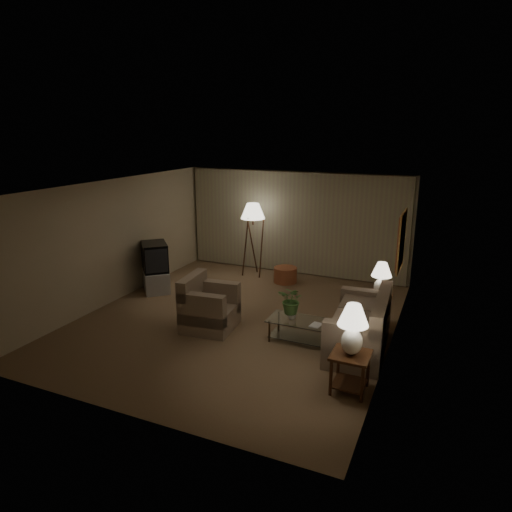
# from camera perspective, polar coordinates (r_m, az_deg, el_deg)

# --- Properties ---
(ground) EXTENTS (7.00, 7.00, 0.00)m
(ground) POSITION_cam_1_polar(r_m,az_deg,el_deg) (9.38, -2.27, -7.89)
(ground) COLOR #7F6446
(ground) RESTS_ON ground
(room_shell) EXTENTS (6.04, 7.02, 2.72)m
(room_shell) POSITION_cam_1_polar(r_m,az_deg,el_deg) (10.17, 1.46, 4.33)
(room_shell) COLOR beige
(room_shell) RESTS_ON ground
(sofa) EXTENTS (1.95, 1.13, 0.82)m
(sofa) POSITION_cam_1_polar(r_m,az_deg,el_deg) (8.20, 12.71, -8.78)
(sofa) COLOR gray
(sofa) RESTS_ON ground
(armchair) EXTENTS (1.16, 1.12, 0.82)m
(armchair) POSITION_cam_1_polar(r_m,az_deg,el_deg) (8.88, -5.78, -6.49)
(armchair) COLOR gray
(armchair) RESTS_ON ground
(side_table_near) EXTENTS (0.55, 0.55, 0.60)m
(side_table_near) POSITION_cam_1_polar(r_m,az_deg,el_deg) (6.98, 11.70, -13.25)
(side_table_near) COLOR #341C0E
(side_table_near) RESTS_ON ground
(side_table_far) EXTENTS (0.48, 0.40, 0.60)m
(side_table_far) POSITION_cam_1_polar(r_m,az_deg,el_deg) (9.32, 15.13, -5.97)
(side_table_far) COLOR #341C0E
(side_table_far) RESTS_ON ground
(table_lamp_near) EXTENTS (0.44, 0.44, 0.77)m
(table_lamp_near) POSITION_cam_1_polar(r_m,az_deg,el_deg) (6.70, 12.00, -8.45)
(table_lamp_near) COLOR white
(table_lamp_near) RESTS_ON side_table_near
(table_lamp_far) EXTENTS (0.39, 0.39, 0.67)m
(table_lamp_far) POSITION_cam_1_polar(r_m,az_deg,el_deg) (9.12, 15.40, -2.45)
(table_lamp_far) COLOR white
(table_lamp_far) RESTS_ON side_table_far
(coffee_table) EXTENTS (1.13, 0.61, 0.41)m
(coffee_table) POSITION_cam_1_polar(r_m,az_deg,el_deg) (8.39, 5.45, -8.85)
(coffee_table) COLOR silver
(coffee_table) RESTS_ON ground
(tv_cabinet) EXTENTS (1.45, 1.45, 0.50)m
(tv_cabinet) POSITION_cam_1_polar(r_m,az_deg,el_deg) (11.17, -12.38, -2.96)
(tv_cabinet) COLOR #ACACAF
(tv_cabinet) RESTS_ON ground
(crt_tv) EXTENTS (1.32, 1.32, 0.66)m
(crt_tv) POSITION_cam_1_polar(r_m,az_deg,el_deg) (11.00, -12.56, -0.08)
(crt_tv) COLOR black
(crt_tv) RESTS_ON tv_cabinet
(floor_lamp) EXTENTS (0.62, 0.62, 1.91)m
(floor_lamp) POSITION_cam_1_polar(r_m,az_deg,el_deg) (11.81, -0.39, 2.23)
(floor_lamp) COLOR #341C0E
(floor_lamp) RESTS_ON ground
(ottoman) EXTENTS (0.75, 0.75, 0.38)m
(ottoman) POSITION_cam_1_polar(r_m,az_deg,el_deg) (11.50, 3.69, -2.36)
(ottoman) COLOR #AB573A
(ottoman) RESTS_ON ground
(vase) EXTENTS (0.16, 0.16, 0.16)m
(vase) POSITION_cam_1_polar(r_m,az_deg,el_deg) (8.35, 4.50, -7.33)
(vase) COLOR white
(vase) RESTS_ON coffee_table
(flowers) EXTENTS (0.54, 0.49, 0.53)m
(flowers) POSITION_cam_1_polar(r_m,az_deg,el_deg) (8.22, 4.55, -5.13)
(flowers) COLOR #467734
(flowers) RESTS_ON vase
(book) EXTENTS (0.21, 0.27, 0.02)m
(book) POSITION_cam_1_polar(r_m,az_deg,el_deg) (8.18, 6.93, -8.45)
(book) COLOR olive
(book) RESTS_ON coffee_table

